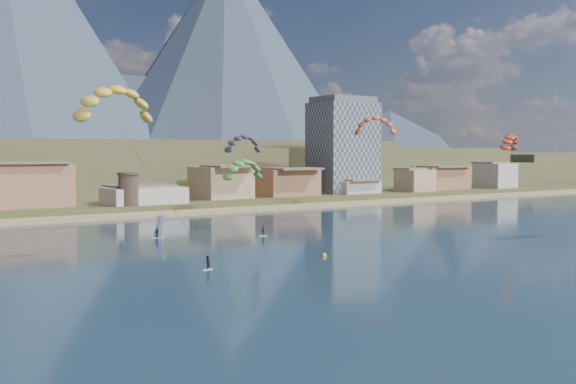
{
  "coord_description": "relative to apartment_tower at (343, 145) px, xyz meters",
  "views": [
    {
      "loc": [
        -56.65,
        -54.45,
        16.42
      ],
      "look_at": [
        0.0,
        32.0,
        10.0
      ],
      "focal_mm": 42.73,
      "sensor_mm": 36.0,
      "label": 1
    }
  ],
  "objects": [
    {
      "name": "kitesurfer_yellow",
      "position": [
        -107.31,
        -83.43,
        6.07
      ],
      "size": [
        14.72,
        19.35,
        29.11
      ],
      "color": "silver",
      "rests_on": "ground"
    },
    {
      "name": "distant_kite_red",
      "position": [
        -6.4,
        -73.38,
        0.89
      ],
      "size": [
        9.33,
        7.45,
        21.45
      ],
      "color": "#262626",
      "rests_on": "ground"
    },
    {
      "name": "beach",
      "position": [
        -85.0,
        -22.0,
        -17.57
      ],
      "size": [
        2200.0,
        12.0,
        0.9
      ],
      "color": "tan",
      "rests_on": "ground"
    },
    {
      "name": "ground",
      "position": [
        -85.0,
        -128.0,
        -17.82
      ],
      "size": [
        2400.0,
        2400.0,
        0.0
      ],
      "primitive_type": "plane",
      "color": "black",
      "rests_on": "ground"
    },
    {
      "name": "kitesurfer_green",
      "position": [
        -71.58,
        -58.65,
        -4.95
      ],
      "size": [
        10.53,
        16.56,
        17.83
      ],
      "color": "silver",
      "rests_on": "ground"
    },
    {
      "name": "foothills",
      "position": [
        -62.61,
        104.47,
        -8.74
      ],
      "size": [
        940.0,
        210.0,
        18.0
      ],
      "color": "brown",
      "rests_on": "ground"
    },
    {
      "name": "apartment_tower",
      "position": [
        0.0,
        0.0,
        0.0
      ],
      "size": [
        20.0,
        16.0,
        32.0
      ],
      "color": "gray",
      "rests_on": "ground"
    },
    {
      "name": "distant_kite_orange",
      "position": [
        -36.05,
        -58.8,
        4.95
      ],
      "size": [
        10.31,
        9.72,
        25.7
      ],
      "color": "#262626",
      "rests_on": "ground"
    },
    {
      "name": "distant_kite_dark",
      "position": [
        -68.67,
        -53.39,
        0.47
      ],
      "size": [
        8.97,
        5.82,
        21.07
      ],
      "color": "#262626",
      "rests_on": "ground"
    },
    {
      "name": "buoy",
      "position": [
        -79.84,
        -98.27,
        -17.68
      ],
      "size": [
        0.8,
        0.8,
        0.8
      ],
      "color": "yellow",
      "rests_on": "ground"
    },
    {
      "name": "windsurfer",
      "position": [
        -92.5,
        -63.35,
        -16.51
      ],
      "size": [
        2.41,
        2.66,
        4.12
      ],
      "color": "silver",
      "rests_on": "ground"
    },
    {
      "name": "watchtower",
      "position": [
        -80.0,
        -14.0,
        -11.45
      ],
      "size": [
        5.82,
        5.82,
        8.6
      ],
      "color": "#47382D",
      "rests_on": "ground"
    }
  ]
}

